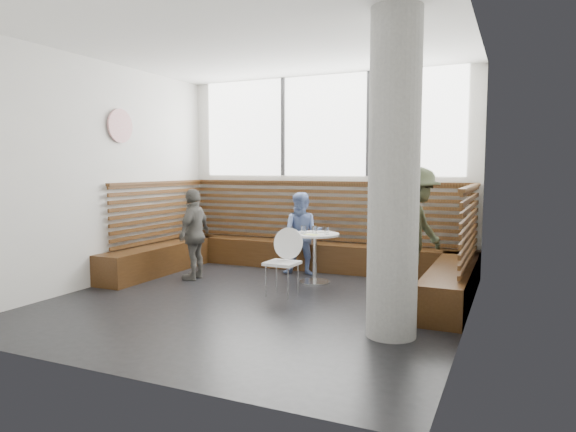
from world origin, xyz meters
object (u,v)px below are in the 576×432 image
at_px(cafe_chair, 284,256).
at_px(child_back, 303,234).
at_px(child_left, 194,234).
at_px(concrete_column, 394,176).
at_px(cafe_table, 315,247).
at_px(adult_man, 416,231).

height_order(cafe_chair, child_back, child_back).
xyz_separation_m(child_back, child_left, (-1.39, -0.93, 0.03)).
xyz_separation_m(concrete_column, cafe_table, (-1.56, 1.92, -1.08)).
bearing_deg(concrete_column, child_left, 156.86).
height_order(cafe_chair, child_left, child_left).
distance_m(adult_man, child_left, 3.24).
bearing_deg(child_back, cafe_chair, -91.81).
distance_m(concrete_column, cafe_table, 2.70).
bearing_deg(concrete_column, cafe_chair, 146.92).
xyz_separation_m(cafe_chair, adult_man, (1.57, 0.80, 0.33)).
distance_m(cafe_table, child_left, 1.83).
bearing_deg(adult_man, child_back, 97.47).
distance_m(concrete_column, child_back, 3.18).
relative_size(concrete_column, child_left, 2.34).
bearing_deg(cafe_table, adult_man, -0.99).
height_order(concrete_column, adult_man, concrete_column).
relative_size(cafe_table, adult_man, 0.43).
relative_size(child_back, child_left, 0.95).
height_order(concrete_column, child_left, concrete_column).
bearing_deg(child_back, child_left, -159.55).
relative_size(cafe_table, cafe_chair, 0.82).
bearing_deg(cafe_table, child_left, -164.16).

